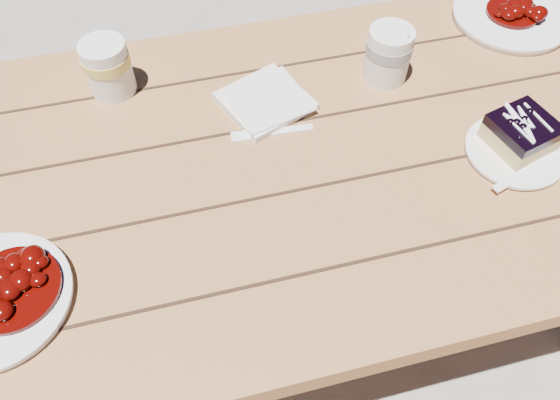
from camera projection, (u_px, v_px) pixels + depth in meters
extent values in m
plane|color=gray|center=(254.00, 331.00, 1.58)|extent=(60.00, 60.00, 0.00)
cube|color=brown|center=(238.00, 174.00, 0.99)|extent=(2.00, 0.80, 0.05)
cube|color=brown|center=(516.00, 115.00, 1.61)|extent=(0.07, 0.07, 0.70)
cube|color=brown|center=(199.00, 67.00, 1.60)|extent=(1.80, 0.25, 0.04)
cube|color=brown|center=(435.00, 82.00, 1.90)|extent=(0.06, 0.06, 0.42)
cylinder|color=white|center=(514.00, 152.00, 0.99)|extent=(0.17, 0.17, 0.01)
cube|color=#D4BF73|center=(519.00, 137.00, 0.98)|extent=(0.12, 0.12, 0.03)
cube|color=black|center=(525.00, 126.00, 0.96)|extent=(0.12, 0.12, 0.02)
cylinder|color=white|center=(388.00, 55.00, 1.07)|extent=(0.09, 0.09, 0.11)
cube|color=white|center=(265.00, 101.00, 1.06)|extent=(0.20, 0.20, 0.01)
cylinder|color=white|center=(511.00, 17.00, 1.22)|extent=(0.25, 0.25, 0.02)
cylinder|color=white|center=(108.00, 68.00, 1.05)|extent=(0.09, 0.09, 0.11)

